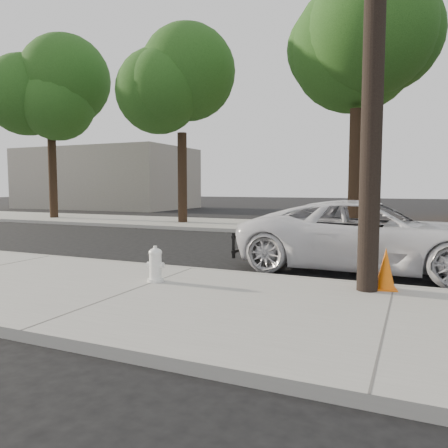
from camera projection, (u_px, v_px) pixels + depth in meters
The scene contains 12 objects.
ground at pixel (231, 259), 11.19m from camera, with size 120.00×120.00×0.00m, color black.
near_sidewalk at pixel (131, 295), 7.26m from camera, with size 90.00×4.40×0.15m, color gray.
far_sidewalk at pixel (307, 228), 18.92m from camera, with size 90.00×5.00×0.15m, color gray.
curb_near at pixel (193, 271), 9.27m from camera, with size 90.00×0.12×0.16m, color #9E9B93.
building_far at pixel (107, 179), 37.24m from camera, with size 14.00×8.00×5.00m, color gray.
utility_pole at pixel (375, 7), 6.87m from camera, with size 1.40×0.34×9.00m.
tree_a at pixel (51, 99), 23.32m from camera, with size 4.65×4.50×9.00m.
tree_b at pixel (184, 94), 20.33m from camera, with size 4.34×4.20×8.45m.
tree_c at pixel (362, 54), 16.65m from camera, with size 4.96×4.80×9.55m.
police_cruiser at pixel (368, 236), 9.62m from camera, with size 2.60×5.63×1.57m, color white.
fire_hydrant at pixel (155, 265), 7.90m from camera, with size 0.33×0.30×0.61m.
traffic_cone at pixel (386, 269), 7.31m from camera, with size 0.43×0.43×0.71m.
Camera 1 is at (4.31, -10.19, 1.88)m, focal length 35.00 mm.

